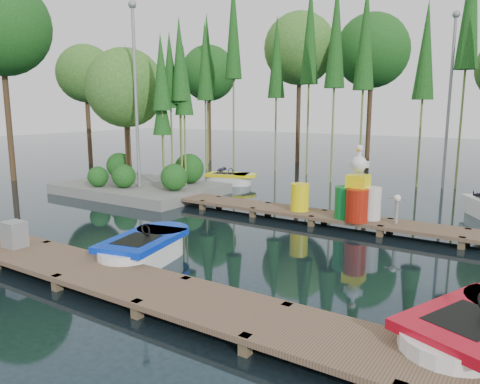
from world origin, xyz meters
The scene contains 14 objects.
ground_plane centered at (0.00, 0.00, 0.00)m, with size 90.00×90.00×0.00m, color #1C2C35.
near_dock centered at (0.00, -4.50, 0.23)m, with size 18.00×1.50×0.50m.
far_dock centered at (1.00, 2.50, 0.23)m, with size 15.00×1.20×0.50m.
island centered at (-6.30, 3.29, 3.18)m, with size 6.20×4.20×6.75m.
tree_screen centered at (-2.04, 10.60, 6.12)m, with size 34.42×18.53×10.31m.
lamp_island centered at (-5.50, 2.50, 4.26)m, with size 0.30×0.30×7.25m.
lamp_rear centered at (4.00, 11.00, 4.26)m, with size 0.30×0.30×7.25m.
boat_blue centered at (0.17, -2.97, 0.27)m, with size 1.78×2.95×0.93m.
boat_red centered at (7.05, -3.32, 0.29)m, with size 2.33×3.23×0.99m.
boat_yellow_far centered at (-4.21, 6.72, 0.25)m, with size 2.59×1.74×1.19m.
utility_cabinet centered at (-2.40, -4.50, 0.60)m, with size 0.49×0.41×0.59m, color gray.
yellow_barrel centered at (1.39, 2.50, 0.72)m, with size 0.56×0.56×0.84m, color yellow.
drum_cluster centered at (3.27, 2.34, 0.92)m, with size 1.23×1.13×2.12m.
seagull_post centered at (4.32, 2.50, 0.84)m, with size 0.50×0.27×0.81m.
Camera 1 is at (7.61, -10.29, 3.50)m, focal length 35.00 mm.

